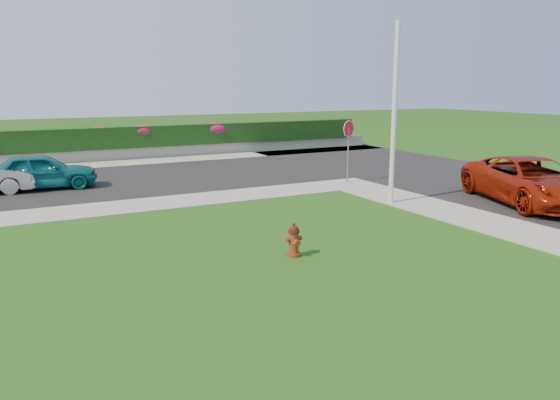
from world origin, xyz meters
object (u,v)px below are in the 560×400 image
suv_red (531,181)px  sedan_teal (41,171)px  fire_hydrant (294,241)px  utility_pole (394,115)px  stop_sign (348,137)px

suv_red → sedan_teal: 17.13m
fire_hydrant → utility_pole: size_ratio=0.13×
fire_hydrant → suv_red: (9.42, 1.12, 0.42)m
sedan_teal → utility_pole: bearing=-123.2°
suv_red → utility_pole: utility_pole is taller
sedan_teal → stop_sign: bearing=-105.3°
fire_hydrant → utility_pole: bearing=32.9°
stop_sign → suv_red: bearing=-60.6°
suv_red → utility_pole: 4.95m
sedan_teal → stop_sign: size_ratio=1.57×
utility_pole → stop_sign: size_ratio=2.32×
suv_red → stop_sign: size_ratio=2.17×
suv_red → sedan_teal: suv_red is taller
fire_hydrant → sedan_teal: size_ratio=0.20×
utility_pole → stop_sign: 4.07m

